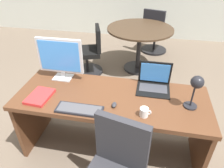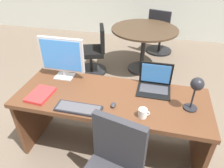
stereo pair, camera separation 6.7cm
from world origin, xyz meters
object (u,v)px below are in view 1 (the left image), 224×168
at_px(desk, 112,109).
at_px(mouse, 114,105).
at_px(meeting_chair_near, 154,35).
at_px(meeting_chair_far, 90,55).
at_px(desk_lamp, 196,86).
at_px(book, 40,96).
at_px(coffee_mug, 144,112).
at_px(meeting_table, 139,39).
at_px(monitor, 60,57).
at_px(keyboard, 79,109).
at_px(laptop, 154,80).

distance_m(desk, mouse, 0.29).
xyz_separation_m(meeting_chair_near, meeting_chair_far, (-1.11, -1.13, -0.04)).
xyz_separation_m(desk_lamp, meeting_chair_near, (-0.35, 2.83, -0.61)).
bearing_deg(book, coffee_mug, -3.81).
relative_size(book, meeting_table, 0.25).
relative_size(monitor, book, 1.68).
bearing_deg(monitor, meeting_chair_far, 95.46).
xyz_separation_m(desk_lamp, meeting_chair_far, (-1.46, 1.70, -0.65)).
relative_size(monitor, keyboard, 1.15).
relative_size(book, coffee_mug, 2.90).
xyz_separation_m(desk_lamp, coffee_mug, (-0.40, -0.18, -0.20)).
bearing_deg(keyboard, book, 166.43).
bearing_deg(meeting_table, meeting_chair_near, 72.84).
relative_size(keyboard, meeting_table, 0.37).
height_order(laptop, coffee_mug, laptop).
relative_size(laptop, meeting_chair_near, 0.35).
bearing_deg(meeting_table, mouse, -91.76).
distance_m(desk_lamp, book, 1.43).
bearing_deg(mouse, keyboard, -158.56).
bearing_deg(mouse, monitor, 149.77).
bearing_deg(meeting_chair_far, meeting_chair_near, 45.52).
bearing_deg(book, meeting_chair_near, 70.35).
height_order(desk, coffee_mug, coffee_mug).
bearing_deg(desk_lamp, desk, 173.44).
bearing_deg(desk, laptop, 27.53).
bearing_deg(meeting_chair_far, mouse, -66.57).
distance_m(laptop, keyboard, 0.82).
relative_size(laptop, book, 1.14).
distance_m(monitor, meeting_table, 1.90).
bearing_deg(laptop, keyboard, -141.09).
bearing_deg(meeting_chair_far, coffee_mug, -60.64).
bearing_deg(desk, keyboard, -127.91).
relative_size(desk, desk_lamp, 5.54).
distance_m(keyboard, meeting_chair_near, 3.14).
height_order(meeting_table, meeting_chair_near, meeting_chair_near).
height_order(coffee_mug, meeting_chair_far, meeting_chair_far).
distance_m(desk_lamp, meeting_table, 2.12).
bearing_deg(book, monitor, 78.36).
bearing_deg(desk_lamp, book, -175.31).
relative_size(desk_lamp, meeting_chair_near, 0.36).
relative_size(monitor, mouse, 6.38).
bearing_deg(laptop, meeting_chair_near, 90.34).
relative_size(laptop, meeting_table, 0.29).
bearing_deg(coffee_mug, laptop, 82.24).
distance_m(book, meeting_chair_far, 1.87).
relative_size(monitor, desk_lamp, 1.43).
bearing_deg(laptop, meeting_chair_far, 128.54).
bearing_deg(meeting_table, meeting_chair_far, -161.59).
distance_m(keyboard, desk_lamp, 1.02).
height_order(desk, laptop, laptop).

